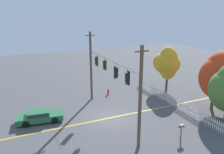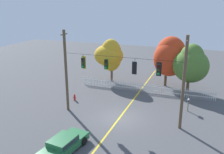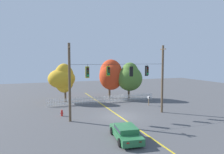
{
  "view_description": "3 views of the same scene",
  "coord_description": "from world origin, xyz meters",
  "px_view_note": "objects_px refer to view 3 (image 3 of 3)",
  "views": [
    {
      "loc": [
        19.27,
        -8.44,
        10.55
      ],
      "look_at": [
        -0.4,
        0.39,
        4.18
      ],
      "focal_mm": 36.64,
      "sensor_mm": 36.0,
      "label": 1
    },
    {
      "loc": [
        6.81,
        -20.26,
        10.69
      ],
      "look_at": [
        -0.83,
        0.18,
        3.98
      ],
      "focal_mm": 39.4,
      "sensor_mm": 36.0,
      "label": 2
    },
    {
      "loc": [
        -8.8,
        -21.82,
        6.49
      ],
      "look_at": [
        -0.8,
        0.35,
        4.52
      ],
      "focal_mm": 33.64,
      "sensor_mm": 36.0,
      "label": 3
    }
  ],
  "objects_px": {
    "autumn_oak_far_east": "(130,77)",
    "fire_hydrant": "(62,113)",
    "traffic_signal_southbound_primary": "(88,72)",
    "traffic_signal_northbound_secondary": "(108,71)",
    "roadside_mailbox": "(149,98)",
    "autumn_maple_near_fence": "(63,78)",
    "traffic_signal_eastbound_side": "(131,71)",
    "autumn_maple_mid": "(111,75)",
    "traffic_signal_northbound_primary": "(147,71)",
    "parked_car": "(126,132)"
  },
  "relations": [
    {
      "from": "traffic_signal_eastbound_side",
      "to": "fire_hydrant",
      "type": "height_order",
      "value": "traffic_signal_eastbound_side"
    },
    {
      "from": "autumn_maple_mid",
      "to": "roadside_mailbox",
      "type": "height_order",
      "value": "autumn_maple_mid"
    },
    {
      "from": "traffic_signal_eastbound_side",
      "to": "autumn_maple_mid",
      "type": "xyz_separation_m",
      "value": [
        1.61,
        11.26,
        -1.21
      ]
    },
    {
      "from": "traffic_signal_northbound_secondary",
      "to": "roadside_mailbox",
      "type": "height_order",
      "value": "traffic_signal_northbound_secondary"
    },
    {
      "from": "traffic_signal_northbound_primary",
      "to": "autumn_maple_mid",
      "type": "bearing_deg",
      "value": 92.52
    },
    {
      "from": "traffic_signal_southbound_primary",
      "to": "autumn_oak_far_east",
      "type": "bearing_deg",
      "value": 45.3
    },
    {
      "from": "autumn_oak_far_east",
      "to": "fire_hydrant",
      "type": "bearing_deg",
      "value": -149.23
    },
    {
      "from": "autumn_maple_mid",
      "to": "roadside_mailbox",
      "type": "relative_size",
      "value": 4.92
    },
    {
      "from": "traffic_signal_eastbound_side",
      "to": "roadside_mailbox",
      "type": "xyz_separation_m",
      "value": [
        4.64,
        3.92,
        -4.05
      ]
    },
    {
      "from": "autumn_maple_near_fence",
      "to": "traffic_signal_eastbound_side",
      "type": "bearing_deg",
      "value": -58.78
    },
    {
      "from": "fire_hydrant",
      "to": "roadside_mailbox",
      "type": "xyz_separation_m",
      "value": [
        12.2,
        1.47,
        0.71
      ]
    },
    {
      "from": "traffic_signal_northbound_secondary",
      "to": "traffic_signal_eastbound_side",
      "type": "height_order",
      "value": "same"
    },
    {
      "from": "traffic_signal_eastbound_side",
      "to": "parked_car",
      "type": "distance_m",
      "value": 8.72
    },
    {
      "from": "traffic_signal_southbound_primary",
      "to": "traffic_signal_northbound_secondary",
      "type": "height_order",
      "value": "same"
    },
    {
      "from": "traffic_signal_southbound_primary",
      "to": "roadside_mailbox",
      "type": "xyz_separation_m",
      "value": [
        9.7,
        3.9,
        -4.07
      ]
    },
    {
      "from": "parked_car",
      "to": "fire_hydrant",
      "type": "bearing_deg",
      "value": 114.28
    },
    {
      "from": "traffic_signal_southbound_primary",
      "to": "fire_hydrant",
      "type": "bearing_deg",
      "value": 135.84
    },
    {
      "from": "traffic_signal_northbound_secondary",
      "to": "autumn_oak_far_east",
      "type": "xyz_separation_m",
      "value": [
        7.07,
        9.53,
        -1.59
      ]
    },
    {
      "from": "fire_hydrant",
      "to": "roadside_mailbox",
      "type": "height_order",
      "value": "roadside_mailbox"
    },
    {
      "from": "traffic_signal_northbound_primary",
      "to": "autumn_maple_near_fence",
      "type": "xyz_separation_m",
      "value": [
        -8.56,
        10.63,
        -1.54
      ]
    },
    {
      "from": "traffic_signal_northbound_secondary",
      "to": "traffic_signal_southbound_primary",
      "type": "bearing_deg",
      "value": 179.98
    },
    {
      "from": "traffic_signal_eastbound_side",
      "to": "autumn_oak_far_east",
      "type": "bearing_deg",
      "value": 65.44
    },
    {
      "from": "autumn_oak_far_east",
      "to": "fire_hydrant",
      "type": "distance_m",
      "value": 14.26
    },
    {
      "from": "fire_hydrant",
      "to": "autumn_maple_mid",
      "type": "bearing_deg",
      "value": 43.85
    },
    {
      "from": "traffic_signal_northbound_primary",
      "to": "fire_hydrant",
      "type": "height_order",
      "value": "traffic_signal_northbound_primary"
    },
    {
      "from": "traffic_signal_eastbound_side",
      "to": "autumn_oak_far_east",
      "type": "xyz_separation_m",
      "value": [
        4.36,
        9.54,
        -1.5
      ]
    },
    {
      "from": "autumn_oak_far_east",
      "to": "fire_hydrant",
      "type": "xyz_separation_m",
      "value": [
        -11.92,
        -7.1,
        -3.27
      ]
    },
    {
      "from": "traffic_signal_northbound_primary",
      "to": "autumn_maple_near_fence",
      "type": "distance_m",
      "value": 13.73
    },
    {
      "from": "parked_car",
      "to": "traffic_signal_southbound_primary",
      "type": "bearing_deg",
      "value": 103.42
    },
    {
      "from": "traffic_signal_southbound_primary",
      "to": "autumn_oak_far_east",
      "type": "relative_size",
      "value": 0.24
    },
    {
      "from": "traffic_signal_eastbound_side",
      "to": "autumn_oak_far_east",
      "type": "distance_m",
      "value": 10.6
    },
    {
      "from": "autumn_oak_far_east",
      "to": "parked_car",
      "type": "distance_m",
      "value": 18.19
    },
    {
      "from": "traffic_signal_northbound_secondary",
      "to": "traffic_signal_eastbound_side",
      "type": "distance_m",
      "value": 2.71
    },
    {
      "from": "traffic_signal_southbound_primary",
      "to": "traffic_signal_northbound_secondary",
      "type": "relative_size",
      "value": 1.1
    },
    {
      "from": "autumn_maple_near_fence",
      "to": "fire_hydrant",
      "type": "relative_size",
      "value": 7.96
    },
    {
      "from": "autumn_maple_mid",
      "to": "fire_hydrant",
      "type": "height_order",
      "value": "autumn_maple_mid"
    },
    {
      "from": "traffic_signal_northbound_primary",
      "to": "fire_hydrant",
      "type": "relative_size",
      "value": 1.92
    },
    {
      "from": "traffic_signal_northbound_secondary",
      "to": "traffic_signal_northbound_primary",
      "type": "bearing_deg",
      "value": 0.01
    },
    {
      "from": "traffic_signal_eastbound_side",
      "to": "fire_hydrant",
      "type": "bearing_deg",
      "value": 162.09
    },
    {
      "from": "traffic_signal_southbound_primary",
      "to": "traffic_signal_northbound_primary",
      "type": "bearing_deg",
      "value": -0.0
    },
    {
      "from": "traffic_signal_southbound_primary",
      "to": "traffic_signal_northbound_secondary",
      "type": "xyz_separation_m",
      "value": [
        2.36,
        -0.0,
        0.08
      ]
    },
    {
      "from": "autumn_maple_mid",
      "to": "traffic_signal_eastbound_side",
      "type": "bearing_deg",
      "value": -98.14
    },
    {
      "from": "roadside_mailbox",
      "to": "autumn_maple_near_fence",
      "type": "bearing_deg",
      "value": 148.76
    },
    {
      "from": "traffic_signal_eastbound_side",
      "to": "autumn_maple_near_fence",
      "type": "relative_size",
      "value": 0.24
    },
    {
      "from": "autumn_maple_near_fence",
      "to": "parked_car",
      "type": "height_order",
      "value": "autumn_maple_near_fence"
    },
    {
      "from": "traffic_signal_southbound_primary",
      "to": "autumn_oak_far_east",
      "type": "height_order",
      "value": "autumn_oak_far_east"
    },
    {
      "from": "traffic_signal_southbound_primary",
      "to": "autumn_maple_near_fence",
      "type": "relative_size",
      "value": 0.25
    },
    {
      "from": "traffic_signal_southbound_primary",
      "to": "traffic_signal_eastbound_side",
      "type": "bearing_deg",
      "value": -0.22
    },
    {
      "from": "traffic_signal_southbound_primary",
      "to": "traffic_signal_eastbound_side",
      "type": "distance_m",
      "value": 5.07
    },
    {
      "from": "autumn_maple_mid",
      "to": "parked_car",
      "type": "relative_size",
      "value": 1.47
    }
  ]
}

